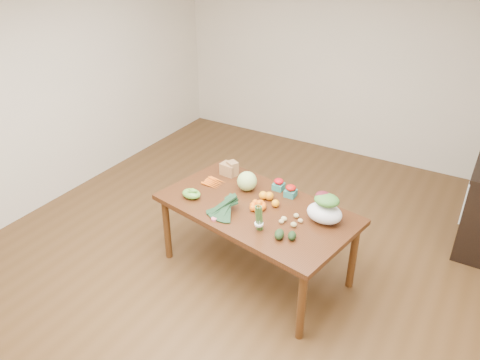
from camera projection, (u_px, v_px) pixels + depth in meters
The scene contains 24 objects.
floor at pixel (232, 255), 4.88m from camera, with size 6.00×6.00×0.00m, color #54371C.
room_walls at pixel (231, 136), 4.22m from camera, with size 5.02×6.02×2.70m.
dining_table at pixel (256, 240), 4.49m from camera, with size 1.79×0.99×0.75m, color #43210F.
dish_towel at pixel (466, 199), 4.80m from camera, with size 0.02×0.28×0.45m, color white.
paper_bag at pixel (229, 168), 4.81m from camera, with size 0.21×0.18×0.15m, color #956442, non-canonical shape.
cabbage at pixel (247, 181), 4.53m from camera, with size 0.19×0.19×0.19m, color #BBDE80.
strawberry_basket_a at pixel (279, 185), 4.56m from camera, with size 0.10×0.10×0.09m, color red, non-canonical shape.
strawberry_basket_b at pixel (291, 192), 4.45m from camera, with size 0.10×0.10×0.09m, color red, non-canonical shape.
orange_a at pixel (263, 195), 4.40m from camera, with size 0.08×0.08×0.08m, color orange.
orange_b at pixel (269, 196), 4.39m from camera, with size 0.08×0.08×0.08m, color orange.
orange_c at pixel (275, 203), 4.29m from camera, with size 0.07×0.07×0.07m, color orange.
mandarin_cluster at pixel (259, 205), 4.25m from camera, with size 0.18×0.18×0.10m, color #FF580F, non-canonical shape.
carrots at pixel (214, 183), 4.67m from camera, with size 0.22×0.19×0.03m, color orange, non-canonical shape.
snap_pea_bag at pixel (191, 194), 4.42m from camera, with size 0.19×0.14×0.08m, color #67A738.
kale_bunch at pixel (222, 208), 4.14m from camera, with size 0.32×0.40×0.16m, color #15311A, non-canonical shape.
asparagus_bundle at pixel (259, 218), 3.92m from camera, with size 0.08×0.08×0.25m, color #437033, non-canonical shape.
potato_a at pixel (284, 219), 4.09m from camera, with size 0.05×0.05×0.05m, color tan.
potato_b at pixel (281, 221), 4.06m from camera, with size 0.05×0.04×0.04m, color tan.
potato_c at pixel (300, 221), 4.07m from camera, with size 0.05×0.04×0.04m, color tan.
potato_d at pixel (296, 216), 4.14m from camera, with size 0.05×0.05×0.04m, color tan.
potato_e at pixel (294, 225), 4.01m from camera, with size 0.05×0.05×0.05m, color tan.
avocado_a at pixel (279, 234), 3.86m from camera, with size 0.08×0.12×0.08m, color black.
avocado_b at pixel (292, 236), 3.85m from camera, with size 0.07×0.10×0.07m, color black.
salad_bag at pixel (325, 210), 4.04m from camera, with size 0.32×0.24×0.24m, color white, non-canonical shape.
Camera 1 is at (2.04, -3.30, 3.07)m, focal length 35.00 mm.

